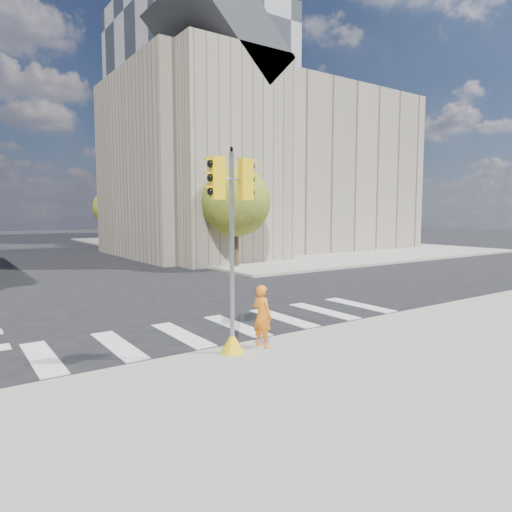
{
  "coord_description": "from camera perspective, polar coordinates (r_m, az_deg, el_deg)",
  "views": [
    {
      "loc": [
        -7.32,
        -13.49,
        3.44
      ],
      "look_at": [
        0.6,
        -2.07,
        2.1
      ],
      "focal_mm": 32.0,
      "sensor_mm": 36.0,
      "label": 1
    }
  ],
  "objects": [
    {
      "name": "traffic_signal",
      "position": [
        10.53,
        -3.01,
        -1.42
      ],
      "size": [
        1.06,
        0.56,
        4.75
      ],
      "rotation": [
        0.0,
        0.0,
        0.0
      ],
      "color": "#EAB60C",
      "rests_on": "sidewalk_near"
    },
    {
      "name": "tree_re_mid",
      "position": [
        38.47,
        -12.14,
        6.75
      ],
      "size": [
        4.6,
        4.6,
        6.66
      ],
      "color": "#382616",
      "rests_on": "ground"
    },
    {
      "name": "office_tower",
      "position": [
        63.82,
        -7.03,
        15.91
      ],
      "size": [
        20.0,
        18.0,
        30.0
      ],
      "primitive_type": "cube",
      "color": "#9EA0A3",
      "rests_on": "ground"
    },
    {
      "name": "tree_re_far",
      "position": [
        49.75,
        -17.48,
        5.75
      ],
      "size": [
        4.0,
        4.0,
        5.88
      ],
      "color": "#382616",
      "rests_on": "ground"
    },
    {
      "name": "ground",
      "position": [
        15.73,
        -6.15,
        -7.15
      ],
      "size": [
        160.0,
        160.0,
        0.0
      ],
      "primitive_type": "plane",
      "color": "black",
      "rests_on": "ground"
    },
    {
      "name": "lamp_near",
      "position": [
        31.49,
        -5.64,
        7.56
      ],
      "size": [
        0.35,
        0.18,
        8.11
      ],
      "color": "black",
      "rests_on": "sidewalk_far_right"
    },
    {
      "name": "sidewalk_far_right",
      "position": [
        48.14,
        -0.05,
        1.51
      ],
      "size": [
        28.0,
        40.0,
        0.15
      ],
      "primitive_type": "cube",
      "color": "gray",
      "rests_on": "ground"
    },
    {
      "name": "tree_re_near",
      "position": [
        27.78,
        -2.5,
        6.77
      ],
      "size": [
        4.2,
        4.2,
        6.16
      ],
      "color": "#382616",
      "rests_on": "ground"
    },
    {
      "name": "photographer",
      "position": [
        11.21,
        0.76,
        -7.5
      ],
      "size": [
        0.48,
        0.62,
        1.54
      ],
      "primitive_type": "imported",
      "rotation": [
        0.0,
        0.0,
        1.78
      ],
      "color": "orange",
      "rests_on": "sidewalk_near"
    },
    {
      "name": "lamp_far",
      "position": [
        44.24,
        -14.56,
        6.82
      ],
      "size": [
        0.35,
        0.18,
        8.11
      ],
      "color": "black",
      "rests_on": "sidewalk_far_right"
    },
    {
      "name": "civic_building",
      "position": [
        40.04,
        0.37,
        11.0
      ],
      "size": [
        26.0,
        16.0,
        19.39
      ],
      "color": "gray",
      "rests_on": "ground"
    }
  ]
}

